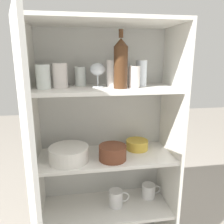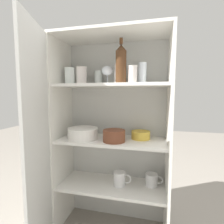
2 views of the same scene
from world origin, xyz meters
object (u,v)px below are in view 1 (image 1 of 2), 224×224
wine_bottle (121,63)px  mixing_bowl_large (113,152)px  plate_stack_white (69,154)px  coffee_mug_primary (149,191)px  serving_bowl_small (137,144)px

wine_bottle → mixing_bowl_large: size_ratio=1.91×
mixing_bowl_large → plate_stack_white: bearing=174.6°
plate_stack_white → coffee_mug_primary: plate_stack_white is taller
mixing_bowl_large → serving_bowl_small: bearing=34.0°
coffee_mug_primary → serving_bowl_small: bearing=174.4°
mixing_bowl_large → coffee_mug_primary: mixing_bowl_large is taller
plate_stack_white → serving_bowl_small: bearing=12.8°
plate_stack_white → serving_bowl_small: size_ratio=1.62×
plate_stack_white → wine_bottle: bearing=-2.1°
plate_stack_white → coffee_mug_primary: bearing=9.7°
wine_bottle → coffee_mug_primary: wine_bottle is taller
plate_stack_white → coffee_mug_primary: (0.50, 0.09, -0.34)m
serving_bowl_small → coffee_mug_primary: bearing=-5.6°
coffee_mug_primary → mixing_bowl_large: bearing=-157.4°
serving_bowl_small → coffee_mug_primary: size_ratio=1.06×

